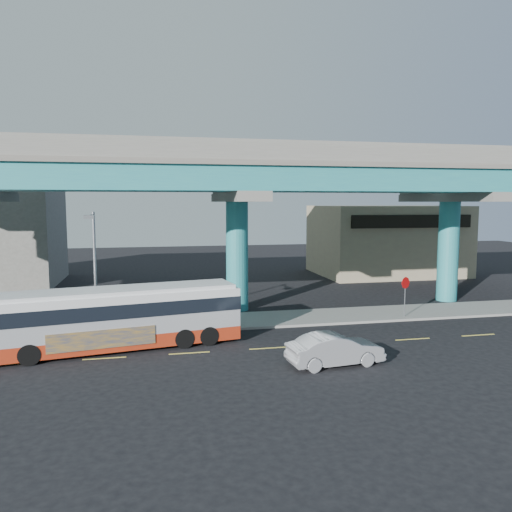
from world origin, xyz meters
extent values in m
plane|color=black|center=(0.00, 0.00, 0.00)|extent=(120.00, 120.00, 0.00)
cube|color=gray|center=(0.00, 5.50, 0.07)|extent=(70.00, 4.00, 0.15)
cube|color=#D8C64C|center=(-12.00, -0.30, 0.01)|extent=(2.00, 0.12, 0.01)
cube|color=#D8C64C|center=(-8.00, -0.30, 0.01)|extent=(2.00, 0.12, 0.01)
cube|color=#D8C64C|center=(-4.00, -0.30, 0.01)|extent=(2.00, 0.12, 0.01)
cube|color=#D8C64C|center=(0.00, -0.30, 0.01)|extent=(2.00, 0.12, 0.01)
cube|color=#D8C64C|center=(4.00, -0.30, 0.01)|extent=(2.00, 0.12, 0.01)
cube|color=#D8C64C|center=(8.00, -0.30, 0.01)|extent=(2.00, 0.12, 0.01)
cube|color=#D8C64C|center=(12.00, -0.30, 0.01)|extent=(2.00, 0.12, 0.01)
cylinder|color=teal|center=(0.00, 9.00, 3.70)|extent=(1.50, 1.50, 7.40)
cube|color=gray|center=(0.00, 9.00, 7.70)|extent=(2.00, 12.00, 0.60)
cube|color=gray|center=(0.00, 12.50, 8.60)|extent=(1.80, 5.00, 1.20)
cylinder|color=teal|center=(16.00, 9.00, 3.70)|extent=(1.50, 1.50, 7.40)
cube|color=gray|center=(16.00, 9.00, 7.70)|extent=(2.00, 12.00, 0.60)
cube|color=gray|center=(16.00, 12.50, 8.60)|extent=(1.80, 5.00, 1.20)
cube|color=teal|center=(0.00, 5.50, 8.70)|extent=(52.00, 5.00, 1.40)
cube|color=gray|center=(0.00, 5.50, 9.55)|extent=(52.00, 5.40, 0.30)
cube|color=gray|center=(0.00, 3.00, 10.10)|extent=(52.00, 0.25, 0.80)
cube|color=gray|center=(0.00, 8.00, 10.10)|extent=(52.00, 0.25, 0.80)
cube|color=teal|center=(0.00, 12.50, 9.90)|extent=(52.00, 5.00, 1.40)
cube|color=gray|center=(0.00, 12.50, 10.75)|extent=(52.00, 5.40, 0.30)
cube|color=gray|center=(0.00, 10.00, 11.30)|extent=(52.00, 0.25, 0.80)
cube|color=gray|center=(0.00, 15.00, 11.30)|extent=(52.00, 0.25, 0.80)
cube|color=tan|center=(18.00, 23.00, 3.50)|extent=(14.00, 10.00, 7.00)
cube|color=black|center=(18.00, 17.90, 5.60)|extent=(12.00, 0.25, 1.20)
cube|color=#A52B13|center=(-7.32, 1.21, 0.55)|extent=(12.21, 4.60, 0.70)
cube|color=#B8B9BE|center=(-7.32, 1.21, 1.64)|extent=(12.21, 4.60, 1.49)
cube|color=black|center=(-7.32, 1.21, 2.14)|extent=(12.28, 4.66, 0.70)
cube|color=silver|center=(-7.32, 1.21, 2.69)|extent=(12.21, 4.60, 0.40)
cube|color=silver|center=(-7.32, 1.21, 2.99)|extent=(11.77, 4.29, 0.20)
cube|color=black|center=(-1.42, 2.26, 1.99)|extent=(0.46, 2.26, 1.19)
cube|color=navy|center=(-8.07, -0.24, 0.92)|extent=(4.91, 0.93, 0.90)
cylinder|color=black|center=(-11.24, -0.66, 0.50)|extent=(1.03, 0.47, 1.00)
cylinder|color=black|center=(-11.64, 1.60, 0.50)|extent=(1.03, 0.47, 1.00)
cylinder|color=black|center=(-4.18, 0.61, 0.50)|extent=(1.03, 0.47, 1.00)
cylinder|color=black|center=(-4.58, 2.86, 0.50)|extent=(1.03, 0.47, 1.00)
cylinder|color=black|center=(-2.91, 0.83, 0.50)|extent=(1.03, 0.47, 1.00)
cylinder|color=black|center=(-3.31, 3.09, 0.50)|extent=(1.03, 0.47, 1.00)
imported|color=#A1A1A6|center=(2.34, -3.49, 0.73)|extent=(2.49, 4.74, 1.45)
cylinder|color=gray|center=(-8.75, 4.00, 3.50)|extent=(0.16, 0.16, 6.70)
cylinder|color=gray|center=(-8.75, 3.09, 6.67)|extent=(0.12, 1.81, 0.12)
cube|color=gray|center=(-8.75, 2.19, 6.62)|extent=(0.50, 0.70, 0.18)
cylinder|color=gray|center=(9.94, 4.20, 1.25)|extent=(0.06, 0.06, 2.21)
cylinder|color=#B20A0A|center=(9.94, 4.17, 2.31)|extent=(0.71, 0.33, 0.76)
camera|label=1|loc=(-5.74, -24.24, 7.36)|focal=35.00mm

